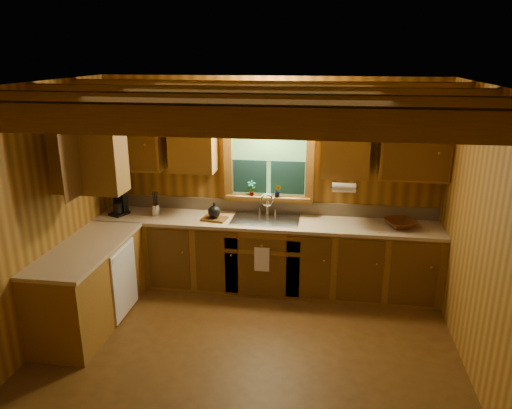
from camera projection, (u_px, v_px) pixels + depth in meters
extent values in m
plane|color=#543714|center=(244.00, 362.00, 4.69)|extent=(4.20, 4.20, 0.00)
plane|color=brown|center=(241.00, 87.00, 3.90)|extent=(4.20, 4.20, 0.00)
plane|color=brown|center=(269.00, 182.00, 6.09)|extent=(4.20, 0.00, 4.20)
plane|color=brown|center=(179.00, 369.00, 2.51)|extent=(4.20, 0.00, 4.20)
plane|color=brown|center=(25.00, 225.00, 4.59)|extent=(0.00, 3.80, 3.80)
plane|color=brown|center=(492.00, 250.00, 4.00)|extent=(0.00, 3.80, 3.80)
cube|color=brown|center=(205.00, 121.00, 2.81)|extent=(4.20, 0.14, 0.18)
cube|color=brown|center=(232.00, 106.00, 3.56)|extent=(4.20, 0.14, 0.18)
cube|color=brown|center=(249.00, 96.00, 4.31)|extent=(4.20, 0.14, 0.18)
cube|color=brown|center=(262.00, 90.00, 5.07)|extent=(4.20, 0.14, 0.18)
cube|color=brown|center=(265.00, 256.00, 6.06)|extent=(4.20, 0.62, 0.86)
cube|color=brown|center=(89.00, 286.00, 5.26)|extent=(0.62, 1.60, 0.86)
cube|color=tan|center=(265.00, 222.00, 5.92)|extent=(4.20, 0.66, 0.04)
cube|color=tan|center=(86.00, 248.00, 5.13)|extent=(0.64, 1.60, 0.04)
cube|color=tan|center=(269.00, 207.00, 6.17)|extent=(4.20, 0.02, 0.16)
cube|color=white|center=(125.00, 280.00, 5.41)|extent=(0.02, 0.60, 0.80)
cube|color=brown|center=(132.00, 138.00, 6.00)|extent=(0.78, 0.34, 0.78)
cube|color=brown|center=(193.00, 140.00, 5.89)|extent=(0.55, 0.34, 0.78)
cube|color=brown|center=(346.00, 144.00, 5.64)|extent=(0.55, 0.34, 0.78)
cube|color=brown|center=(415.00, 146.00, 5.53)|extent=(0.78, 0.34, 0.78)
cube|color=brown|center=(72.00, 155.00, 5.05)|extent=(0.34, 1.10, 0.78)
cube|color=brown|center=(269.00, 127.00, 5.84)|extent=(1.12, 0.08, 0.10)
cube|color=brown|center=(268.00, 198.00, 6.11)|extent=(1.12, 0.08, 0.10)
cube|color=brown|center=(228.00, 162.00, 6.05)|extent=(0.10, 0.08, 0.80)
cube|color=brown|center=(310.00, 165.00, 5.90)|extent=(0.10, 0.08, 0.80)
cube|color=#437B33|center=(269.00, 163.00, 6.01)|extent=(0.92, 0.01, 0.80)
cube|color=#0F2B2A|center=(250.00, 176.00, 6.07)|extent=(0.42, 0.02, 0.42)
cube|color=#0F2B2A|center=(288.00, 178.00, 6.00)|extent=(0.42, 0.02, 0.42)
cylinder|color=black|center=(269.00, 162.00, 5.98)|extent=(0.92, 0.01, 0.01)
cube|color=brown|center=(268.00, 198.00, 6.07)|extent=(1.06, 0.14, 0.04)
cylinder|color=black|center=(269.00, 108.00, 5.77)|extent=(0.08, 0.03, 0.08)
cylinder|color=black|center=(260.00, 108.00, 5.73)|extent=(0.09, 0.17, 0.08)
cylinder|color=black|center=(277.00, 108.00, 5.70)|extent=(0.09, 0.17, 0.08)
sphere|color=#FFE0A5|center=(254.00, 115.00, 5.70)|extent=(0.13, 0.13, 0.13)
sphere|color=#FFE0A5|center=(281.00, 115.00, 5.66)|extent=(0.13, 0.13, 0.13)
cylinder|color=white|center=(344.00, 188.00, 5.59)|extent=(0.27, 0.11, 0.11)
cube|color=white|center=(262.00, 259.00, 5.73)|extent=(0.18, 0.01, 0.30)
cube|color=silver|center=(266.00, 220.00, 5.93)|extent=(0.82, 0.48, 0.02)
cube|color=#262628|center=(250.00, 224.00, 5.97)|extent=(0.34, 0.40, 0.14)
cube|color=#262628|center=(281.00, 225.00, 5.92)|extent=(0.34, 0.40, 0.14)
cylinder|color=silver|center=(267.00, 207.00, 6.06)|extent=(0.04, 0.04, 0.22)
torus|color=silver|center=(267.00, 200.00, 5.97)|extent=(0.16, 0.02, 0.16)
cube|color=black|center=(119.00, 213.00, 6.12)|extent=(0.18, 0.22, 0.03)
cube|color=black|center=(121.00, 200.00, 6.14)|extent=(0.18, 0.08, 0.30)
cube|color=black|center=(117.00, 193.00, 6.02)|extent=(0.18, 0.20, 0.04)
cylinder|color=black|center=(118.00, 208.00, 6.07)|extent=(0.11, 0.11, 0.13)
cylinder|color=silver|center=(155.00, 210.00, 6.09)|extent=(0.11, 0.11, 0.14)
cylinder|color=black|center=(153.00, 199.00, 6.04)|extent=(0.03, 0.03, 0.20)
cylinder|color=black|center=(155.00, 199.00, 6.05)|extent=(0.01, 0.01, 0.20)
cylinder|color=black|center=(156.00, 199.00, 6.06)|extent=(0.03, 0.03, 0.20)
cylinder|color=black|center=(157.00, 199.00, 6.06)|extent=(0.04, 0.05, 0.20)
cube|color=#5A3913|center=(214.00, 219.00, 5.93)|extent=(0.32, 0.25, 0.03)
sphere|color=black|center=(214.00, 212.00, 5.90)|extent=(0.15, 0.15, 0.15)
cylinder|color=black|center=(214.00, 204.00, 5.87)|extent=(0.02, 0.02, 0.04)
imported|color=#48230C|center=(401.00, 224.00, 5.67)|extent=(0.47, 0.47, 0.09)
imported|color=#5A3913|center=(251.00, 188.00, 6.05)|extent=(0.11, 0.08, 0.20)
imported|color=#5A3913|center=(278.00, 191.00, 5.99)|extent=(0.11, 0.10, 0.16)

